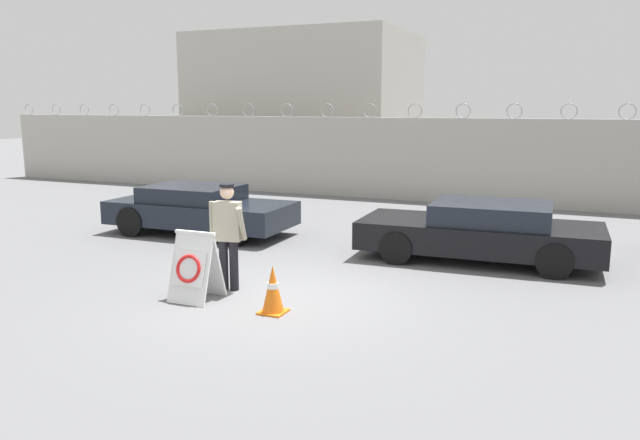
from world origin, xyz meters
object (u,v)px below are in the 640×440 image
traffic_cone_near (273,289)px  security_guard (228,231)px  barricade_sign (195,266)px  parked_car_front_coupe (199,209)px  parked_car_rear_sedan (481,231)px

traffic_cone_near → security_guard: bearing=148.6°
barricade_sign → parked_car_front_coupe: 5.31m
traffic_cone_near → parked_car_front_coupe: 6.27m
security_guard → traffic_cone_near: security_guard is taller
parked_car_rear_sedan → parked_car_front_coupe: bearing=-2.3°
traffic_cone_near → parked_car_rear_sedan: 5.08m
security_guard → parked_car_rear_sedan: bearing=34.1°
traffic_cone_near → barricade_sign: bearing=177.4°
barricade_sign → parked_car_front_coupe: size_ratio=0.25×
parked_car_rear_sedan → barricade_sign: bearing=47.3°
traffic_cone_near → parked_car_front_coupe: (-4.37, 4.50, 0.25)m
barricade_sign → security_guard: size_ratio=0.62×
parked_car_rear_sedan → traffic_cone_near: bearing=60.3°
traffic_cone_near → parked_car_front_coupe: parked_car_front_coupe is taller
barricade_sign → security_guard: security_guard is taller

